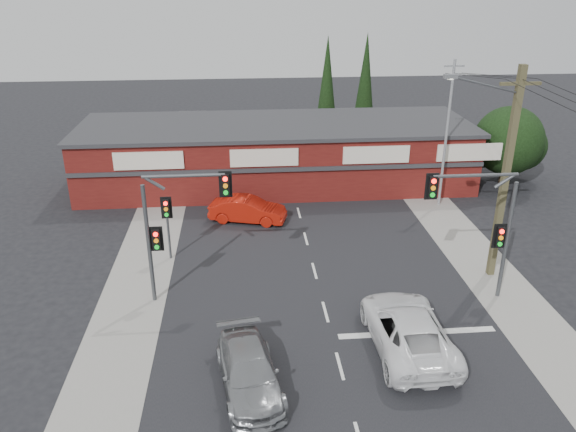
{
  "coord_description": "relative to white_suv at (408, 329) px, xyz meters",
  "views": [
    {
      "loc": [
        -3.4,
        -20.08,
        13.47
      ],
      "look_at": [
        -1.4,
        3.0,
        3.45
      ],
      "focal_mm": 35.0,
      "sensor_mm": 36.0,
      "label": 1
    }
  ],
  "objects": [
    {
      "name": "steel_pole",
      "position": [
        6.21,
        14.37,
        3.87
      ],
      "size": [
        1.2,
        0.16,
        9.0
      ],
      "color": "gray",
      "rests_on": "ground"
    },
    {
      "name": "verge_right",
      "position": [
        5.71,
        7.37,
        -0.82
      ],
      "size": [
        3.0,
        70.0,
        0.02
      ],
      "primitive_type": "cube",
      "color": "gray",
      "rests_on": "ground"
    },
    {
      "name": "silver_suv",
      "position": [
        -6.19,
        -1.84,
        -0.13
      ],
      "size": [
        2.66,
        5.07,
        1.4
      ],
      "primitive_type": "imported",
      "rotation": [
        0.0,
        0.0,
        0.15
      ],
      "color": "gray",
      "rests_on": "ground"
    },
    {
      "name": "verge_left",
      "position": [
        -11.29,
        7.37,
        -0.82
      ],
      "size": [
        3.0,
        70.0,
        0.02
      ],
      "primitive_type": "cube",
      "color": "gray",
      "rests_on": "ground"
    },
    {
      "name": "road_strip",
      "position": [
        -2.79,
        7.37,
        -0.83
      ],
      "size": [
        14.0,
        70.0,
        0.01
      ],
      "primitive_type": "cube",
      "color": "black",
      "rests_on": "ground"
    },
    {
      "name": "lane_dashes",
      "position": [
        -2.79,
        6.39,
        -0.82
      ],
      "size": [
        0.12,
        45.65,
        0.01
      ],
      "color": "silver",
      "rests_on": "ground"
    },
    {
      "name": "utility_pole",
      "position": [
        5.57,
        5.35,
        4.56
      ],
      "size": [
        4.38,
        0.59,
        10.0
      ],
      "color": "brown",
      "rests_on": "ground"
    },
    {
      "name": "red_sedan",
      "position": [
        -5.93,
        12.77,
        -0.1
      ],
      "size": [
        4.72,
        2.69,
        1.47
      ],
      "primitive_type": "imported",
      "rotation": [
        0.0,
        0.0,
        1.3
      ],
      "color": "#AE180A",
      "rests_on": "ground"
    },
    {
      "name": "traffic_mast_left",
      "position": [
        -9.22,
        4.37,
        3.1
      ],
      "size": [
        3.77,
        0.27,
        5.97
      ],
      "color": "#47494C",
      "rests_on": "ground"
    },
    {
      "name": "stop_line",
      "position": [
        0.71,
        0.87,
        -0.82
      ],
      "size": [
        6.5,
        0.35,
        0.01
      ],
      "primitive_type": "cube",
      "color": "silver",
      "rests_on": "ground"
    },
    {
      "name": "white_suv",
      "position": [
        0.0,
        0.0,
        0.0
      ],
      "size": [
        2.84,
        6.02,
        1.66
      ],
      "primitive_type": "imported",
      "rotation": [
        0.0,
        0.0,
        3.15
      ],
      "color": "white",
      "rests_on": "ground"
    },
    {
      "name": "shop_building",
      "position": [
        -3.79,
        19.35,
        1.3
      ],
      "size": [
        27.3,
        8.4,
        4.22
      ],
      "color": "#4E110F",
      "rests_on": "ground"
    },
    {
      "name": "pedestal_signal",
      "position": [
        -9.99,
        8.37,
        1.57
      ],
      "size": [
        0.55,
        0.27,
        3.38
      ],
      "color": "#47494C",
      "rests_on": "ground"
    },
    {
      "name": "conifer_near",
      "position": [
        0.71,
        26.37,
        4.65
      ],
      "size": [
        1.8,
        1.8,
        9.25
      ],
      "color": "#2D2116",
      "rests_on": "ground"
    },
    {
      "name": "conifer_far",
      "position": [
        4.21,
        28.37,
        4.65
      ],
      "size": [
        1.8,
        1.8,
        9.25
      ],
      "color": "#2D2116",
      "rests_on": "ground"
    },
    {
      "name": "ground",
      "position": [
        -2.79,
        2.37,
        -0.83
      ],
      "size": [
        120.0,
        120.0,
        0.0
      ],
      "primitive_type": "plane",
      "color": "black",
      "rests_on": "ground"
    },
    {
      "name": "traffic_mast_right",
      "position": [
        4.07,
        3.37,
        3.11
      ],
      "size": [
        3.96,
        0.27,
        5.97
      ],
      "color": "#47494C",
      "rests_on": "ground"
    },
    {
      "name": "tree_cluster",
      "position": [
        11.9,
        17.81,
        2.06
      ],
      "size": [
        5.9,
        5.1,
        5.5
      ],
      "color": "#2D2116",
      "rests_on": "ground"
    }
  ]
}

